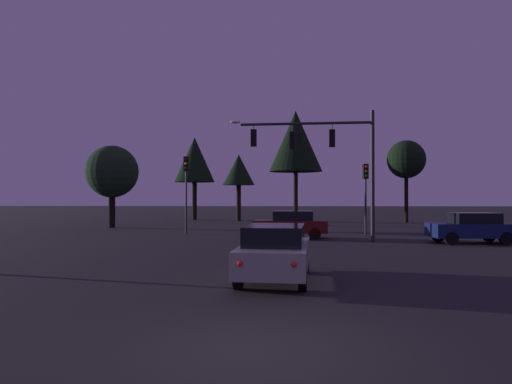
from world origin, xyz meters
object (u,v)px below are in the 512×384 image
object	(u,v)px
car_crossing_left	(472,227)
tree_right_cluster	(195,160)
traffic_signal_mast_arm	(324,150)
traffic_light_corner_right	(186,179)
tree_behind_sign	(239,171)
car_crossing_right	(291,224)
traffic_light_corner_left	(366,185)
car_nearside_lane	(275,251)
tree_center_horizon	(112,172)
tree_lot_edge	(296,141)
tree_left_far	(406,160)

from	to	relation	value
car_crossing_left	tree_right_cluster	xyz separation A→B (m)	(-17.79, 23.09, 5.24)
traffic_signal_mast_arm	traffic_light_corner_right	world-z (taller)	traffic_signal_mast_arm
tree_behind_sign	car_crossing_right	bearing A→B (deg)	-76.63
car_crossing_left	tree_right_cluster	distance (m)	29.61
traffic_light_corner_left	car_crossing_right	bearing A→B (deg)	-155.90
car_nearside_lane	tree_center_horizon	distance (m)	24.69
car_crossing_left	tree_lot_edge	xyz separation A→B (m)	(-7.98, 14.42, 6.03)
tree_left_far	tree_behind_sign	bearing A→B (deg)	172.32
car_nearside_lane	tree_center_horizon	size ratio (longest dim) A/B	0.75
car_crossing_right	traffic_signal_mast_arm	bearing A→B (deg)	-47.69
tree_center_horizon	tree_left_far	bearing A→B (deg)	18.10
car_nearside_lane	traffic_light_corner_right	bearing A→B (deg)	109.43
tree_behind_sign	tree_right_cluster	world-z (taller)	tree_right_cluster
tree_lot_edge	car_crossing_left	bearing A→B (deg)	-61.05
tree_behind_sign	tree_left_far	distance (m)	15.42
traffic_light_corner_left	tree_center_horizon	size ratio (longest dim) A/B	0.70
car_crossing_left	tree_center_horizon	world-z (taller)	tree_center_horizon
car_crossing_right	tree_right_cluster	xyz separation A→B (m)	(-8.97, 20.47, 5.24)
traffic_light_corner_right	car_crossing_right	distance (m)	7.39
tree_left_far	traffic_light_corner_left	bearing A→B (deg)	-114.45
traffic_light_corner_right	car_nearside_lane	world-z (taller)	traffic_light_corner_right
car_crossing_left	tree_left_far	xyz separation A→B (m)	(2.14, 18.71, 4.84)
traffic_signal_mast_arm	tree_left_far	world-z (taller)	tree_left_far
traffic_light_corner_right	tree_behind_sign	xyz separation A→B (m)	(2.07, 15.49, 1.45)
car_nearside_lane	car_crossing_left	distance (m)	14.17
tree_right_cluster	tree_lot_edge	distance (m)	13.12
traffic_light_corner_right	tree_lot_edge	bearing A→B (deg)	51.69
traffic_signal_mast_arm	traffic_light_corner_left	world-z (taller)	traffic_signal_mast_arm
car_crossing_right	tree_left_far	world-z (taller)	tree_left_far
car_nearside_lane	car_crossing_right	distance (m)	12.99
traffic_light_corner_left	traffic_light_corner_right	xyz separation A→B (m)	(-10.95, 0.62, 0.35)
car_crossing_left	car_nearside_lane	bearing A→B (deg)	-133.13
traffic_light_corner_right	car_crossing_left	distance (m)	16.30
tree_right_cluster	car_crossing_left	bearing A→B (deg)	-52.40
traffic_signal_mast_arm	car_crossing_right	xyz separation A→B (m)	(-1.68, 1.85, -3.94)
traffic_light_corner_left	traffic_light_corner_right	bearing A→B (deg)	176.77
car_crossing_left	tree_center_horizon	bearing A→B (deg)	153.59
traffic_light_corner_right	traffic_signal_mast_arm	bearing A→B (deg)	-29.17
car_crossing_left	car_crossing_right	bearing A→B (deg)	163.46
traffic_signal_mast_arm	traffic_light_corner_right	bearing A→B (deg)	150.83
tree_behind_sign	tree_right_cluster	xyz separation A→B (m)	(-4.66, 2.32, 1.20)
traffic_light_corner_left	tree_lot_edge	xyz separation A→B (m)	(-3.72, 9.76, 3.79)
traffic_signal_mast_arm	tree_center_horizon	size ratio (longest dim) A/B	1.21
car_crossing_right	tree_left_far	xyz separation A→B (m)	(10.95, 16.09, 4.84)
car_crossing_left	car_crossing_right	world-z (taller)	same
tree_behind_sign	tree_center_horizon	distance (m)	13.23
car_crossing_left	tree_behind_sign	bearing A→B (deg)	122.30
tree_behind_sign	traffic_light_corner_left	bearing A→B (deg)	-61.15
traffic_light_corner_right	car_nearside_lane	bearing A→B (deg)	-70.57
traffic_light_corner_right	tree_lot_edge	size ratio (longest dim) A/B	0.52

